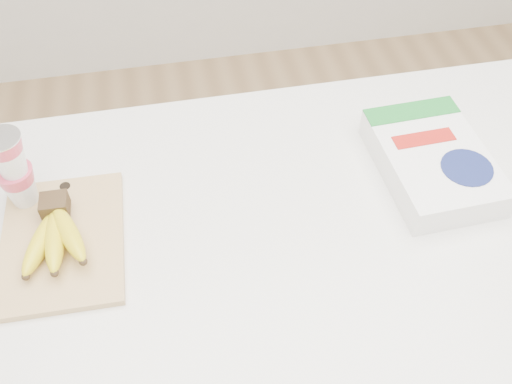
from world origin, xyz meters
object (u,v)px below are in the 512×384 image
Objects in this scene: yogurt_stack at (13,168)px; cutting_board at (63,241)px; cereal_box at (432,161)px; table at (281,374)px; bananas at (55,234)px.

cutting_board is at bearing -57.94° from yogurt_stack.
cutting_board is 1.00× the size of cereal_box.
cereal_box is (0.70, 0.04, 0.02)m from cutting_board.
table is 0.65m from cutting_board.
cutting_board is (-0.39, 0.10, 0.51)m from table.
cutting_board is at bearing 165.52° from table.
yogurt_stack is at bearing 173.09° from cereal_box.
bananas is 0.14m from yogurt_stack.
yogurt_stack reaches higher than bananas.
cutting_board is at bearing 44.52° from bananas.
bananas is at bearing 166.50° from table.
yogurt_stack reaches higher than table.
table is 0.64m from cereal_box.
yogurt_stack reaches higher than cereal_box.
cutting_board is 1.65× the size of bananas.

